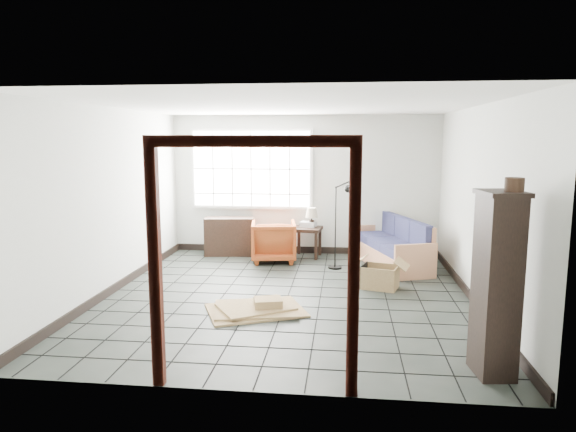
# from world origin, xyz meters

# --- Properties ---
(ground) EXTENTS (5.50, 5.50, 0.00)m
(ground) POSITION_xyz_m (0.00, 0.00, 0.00)
(ground) COLOR black
(ground) RESTS_ON ground
(room_shell) EXTENTS (5.02, 5.52, 2.61)m
(room_shell) POSITION_xyz_m (0.00, 0.03, 1.68)
(room_shell) COLOR #BABEB6
(room_shell) RESTS_ON ground
(window_panel) EXTENTS (2.32, 0.08, 1.52)m
(window_panel) POSITION_xyz_m (-1.00, 2.70, 1.60)
(window_panel) COLOR silver
(window_panel) RESTS_ON ground
(doorway_trim) EXTENTS (1.80, 0.08, 2.20)m
(doorway_trim) POSITION_xyz_m (0.00, -2.70, 1.38)
(doorway_trim) COLOR #39130D
(doorway_trim) RESTS_ON ground
(futon_sofa) EXTENTS (1.28, 1.99, 0.83)m
(futon_sofa) POSITION_xyz_m (1.63, 1.92, 0.30)
(futon_sofa) COLOR #A56B4A
(futon_sofa) RESTS_ON ground
(armchair) EXTENTS (0.87, 0.83, 0.79)m
(armchair) POSITION_xyz_m (-0.49, 2.01, 0.39)
(armchair) COLOR brown
(armchair) RESTS_ON ground
(side_table) EXTENTS (0.56, 0.56, 0.55)m
(side_table) POSITION_xyz_m (0.09, 2.40, 0.45)
(side_table) COLOR black
(side_table) RESTS_ON ground
(table_lamp) EXTENTS (0.25, 0.25, 0.36)m
(table_lamp) POSITION_xyz_m (0.16, 2.45, 0.80)
(table_lamp) COLOR black
(table_lamp) RESTS_ON side_table
(projector) EXTENTS (0.31, 0.27, 0.10)m
(projector) POSITION_xyz_m (0.10, 2.46, 0.60)
(projector) COLOR silver
(projector) RESTS_ON side_table
(floor_lamp) EXTENTS (0.39, 0.31, 1.48)m
(floor_lamp) POSITION_xyz_m (0.71, 1.56, 0.79)
(floor_lamp) COLOR black
(floor_lamp) RESTS_ON ground
(console_shelf) EXTENTS (0.95, 0.47, 0.71)m
(console_shelf) POSITION_xyz_m (-1.38, 2.40, 0.35)
(console_shelf) COLOR black
(console_shelf) RESTS_ON ground
(tall_shelf) EXTENTS (0.41, 0.51, 1.71)m
(tall_shelf) POSITION_xyz_m (2.15, -2.16, 0.87)
(tall_shelf) COLOR black
(tall_shelf) RESTS_ON ground
(pot) EXTENTS (0.18, 0.18, 0.12)m
(pot) POSITION_xyz_m (2.23, -2.22, 1.78)
(pot) COLOR black
(pot) RESTS_ON tall_shelf
(open_box) EXTENTS (0.88, 0.60, 0.45)m
(open_box) POSITION_xyz_m (1.30, 0.54, 0.16)
(open_box) COLOR brown
(open_box) RESTS_ON ground
(cardboard_pile) EXTENTS (1.42, 1.24, 0.17)m
(cardboard_pile) POSITION_xyz_m (-0.31, -0.69, 0.05)
(cardboard_pile) COLOR brown
(cardboard_pile) RESTS_ON ground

